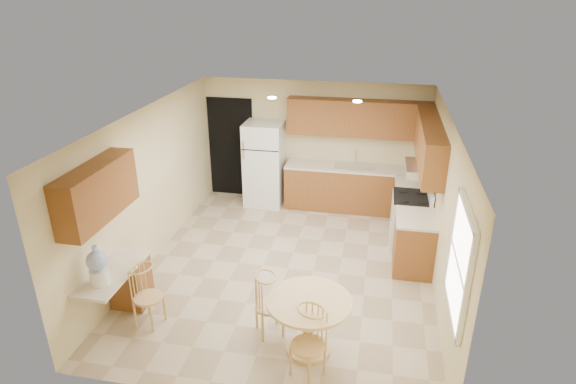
% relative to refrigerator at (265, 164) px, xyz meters
% --- Properties ---
extents(floor, '(5.50, 5.50, 0.00)m').
position_rel_refrigerator_xyz_m(floor, '(0.95, -2.40, -0.86)').
color(floor, tan).
rests_on(floor, ground).
extents(ceiling, '(4.50, 5.50, 0.02)m').
position_rel_refrigerator_xyz_m(ceiling, '(0.95, -2.40, 1.64)').
color(ceiling, white).
rests_on(ceiling, wall_back).
extents(wall_back, '(4.50, 0.02, 2.50)m').
position_rel_refrigerator_xyz_m(wall_back, '(0.95, 0.35, 0.39)').
color(wall_back, beige).
rests_on(wall_back, floor).
extents(wall_front, '(4.50, 0.02, 2.50)m').
position_rel_refrigerator_xyz_m(wall_front, '(0.95, -5.15, 0.39)').
color(wall_front, beige).
rests_on(wall_front, floor).
extents(wall_left, '(0.02, 5.50, 2.50)m').
position_rel_refrigerator_xyz_m(wall_left, '(-1.30, -2.40, 0.39)').
color(wall_left, beige).
rests_on(wall_left, floor).
extents(wall_right, '(0.02, 5.50, 2.50)m').
position_rel_refrigerator_xyz_m(wall_right, '(3.20, -2.40, 0.39)').
color(wall_right, beige).
rests_on(wall_right, floor).
extents(doorway, '(0.90, 0.02, 2.10)m').
position_rel_refrigerator_xyz_m(doorway, '(-0.80, 0.34, 0.19)').
color(doorway, black).
rests_on(doorway, floor).
extents(base_cab_back, '(2.75, 0.60, 0.87)m').
position_rel_refrigerator_xyz_m(base_cab_back, '(1.83, 0.05, -0.42)').
color(base_cab_back, brown).
rests_on(base_cab_back, floor).
extents(counter_back, '(2.75, 0.63, 0.04)m').
position_rel_refrigerator_xyz_m(counter_back, '(1.83, 0.05, 0.03)').
color(counter_back, beige).
rests_on(counter_back, base_cab_back).
extents(base_cab_right_a, '(0.60, 0.59, 0.87)m').
position_rel_refrigerator_xyz_m(base_cab_right_a, '(2.90, -0.54, -0.42)').
color(base_cab_right_a, brown).
rests_on(base_cab_right_a, floor).
extents(counter_right_a, '(0.63, 0.59, 0.04)m').
position_rel_refrigerator_xyz_m(counter_right_a, '(2.90, -0.54, 0.03)').
color(counter_right_a, beige).
rests_on(counter_right_a, base_cab_right_a).
extents(base_cab_right_b, '(0.60, 0.80, 0.87)m').
position_rel_refrigerator_xyz_m(base_cab_right_b, '(2.90, -2.00, -0.42)').
color(base_cab_right_b, brown).
rests_on(base_cab_right_b, floor).
extents(counter_right_b, '(0.63, 0.80, 0.04)m').
position_rel_refrigerator_xyz_m(counter_right_b, '(2.90, -2.00, 0.03)').
color(counter_right_b, beige).
rests_on(counter_right_b, base_cab_right_b).
extents(upper_cab_back, '(2.75, 0.33, 0.70)m').
position_rel_refrigerator_xyz_m(upper_cab_back, '(1.83, 0.19, 0.99)').
color(upper_cab_back, brown).
rests_on(upper_cab_back, wall_back).
extents(upper_cab_right, '(0.33, 2.42, 0.70)m').
position_rel_refrigerator_xyz_m(upper_cab_right, '(3.04, -1.19, 0.99)').
color(upper_cab_right, brown).
rests_on(upper_cab_right, wall_right).
extents(upper_cab_left, '(0.33, 1.40, 0.70)m').
position_rel_refrigerator_xyz_m(upper_cab_left, '(-1.13, -4.00, 0.99)').
color(upper_cab_left, brown).
rests_on(upper_cab_left, wall_left).
extents(sink, '(0.78, 0.44, 0.01)m').
position_rel_refrigerator_xyz_m(sink, '(1.80, 0.05, 0.05)').
color(sink, silver).
rests_on(sink, counter_back).
extents(range_hood, '(0.50, 0.76, 0.14)m').
position_rel_refrigerator_xyz_m(range_hood, '(2.95, -1.22, 0.56)').
color(range_hood, silver).
rests_on(range_hood, upper_cab_right).
extents(desk_pedestal, '(0.48, 0.42, 0.72)m').
position_rel_refrigerator_xyz_m(desk_pedestal, '(-1.05, -3.72, -0.50)').
color(desk_pedestal, brown).
rests_on(desk_pedestal, floor).
extents(desk_top, '(0.50, 1.20, 0.04)m').
position_rel_refrigerator_xyz_m(desk_top, '(-1.05, -4.10, -0.11)').
color(desk_top, beige).
rests_on(desk_top, desk_pedestal).
extents(window, '(0.06, 1.12, 1.30)m').
position_rel_refrigerator_xyz_m(window, '(3.18, -4.25, 0.64)').
color(window, white).
rests_on(window, wall_right).
extents(can_light_a, '(0.14, 0.14, 0.02)m').
position_rel_refrigerator_xyz_m(can_light_a, '(0.45, -1.20, 1.63)').
color(can_light_a, white).
rests_on(can_light_a, ceiling).
extents(can_light_b, '(0.14, 0.14, 0.02)m').
position_rel_refrigerator_xyz_m(can_light_b, '(1.85, -1.20, 1.63)').
color(can_light_b, white).
rests_on(can_light_b, ceiling).
extents(refrigerator, '(0.76, 0.74, 1.72)m').
position_rel_refrigerator_xyz_m(refrigerator, '(0.00, 0.00, 0.00)').
color(refrigerator, white).
rests_on(refrigerator, floor).
extents(stove, '(0.65, 0.76, 1.09)m').
position_rel_refrigerator_xyz_m(stove, '(2.88, -1.22, -0.39)').
color(stove, white).
rests_on(stove, floor).
extents(dining_table, '(1.03, 1.03, 0.76)m').
position_rel_refrigerator_xyz_m(dining_table, '(1.57, -4.21, -0.36)').
color(dining_table, '#DDB26E').
rests_on(dining_table, floor).
extents(chair_table_a, '(0.39, 0.49, 0.87)m').
position_rel_refrigerator_xyz_m(chair_table_a, '(1.02, -4.04, -0.33)').
color(chair_table_a, '#DDB26E').
rests_on(chair_table_a, floor).
extents(chair_table_b, '(0.39, 0.46, 0.89)m').
position_rel_refrigerator_xyz_m(chair_table_b, '(1.62, -4.69, -0.31)').
color(chair_table_b, '#DDB26E').
rests_on(chair_table_b, floor).
extents(chair_desk, '(0.38, 0.49, 0.86)m').
position_rel_refrigerator_xyz_m(chair_desk, '(-0.60, -4.16, -0.33)').
color(chair_desk, '#DDB26E').
rests_on(chair_desk, floor).
extents(water_crock, '(0.26, 0.26, 0.53)m').
position_rel_refrigerator_xyz_m(water_crock, '(-1.05, -4.37, 0.15)').
color(water_crock, white).
rests_on(water_crock, desk_top).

